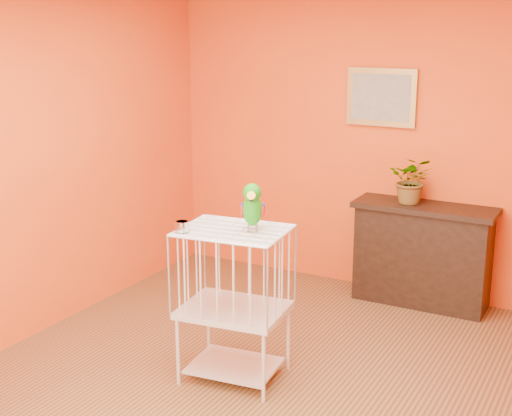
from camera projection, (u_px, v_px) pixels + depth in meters
The scene contains 8 objects.
ground at pixel (260, 393), 4.73m from camera, with size 4.50×4.50×0.00m, color brown.
room_shell at pixel (261, 158), 4.32m from camera, with size 4.50×4.50×4.50m.
console_cabinet at pixel (422, 255), 6.12m from camera, with size 1.19×0.43×0.88m.
potted_plant at pixel (412, 185), 6.04m from camera, with size 0.37×0.41×0.32m, color #26722D.
framed_picture at pixel (381, 97), 6.17m from camera, with size 0.62×0.04×0.50m.
birdcage at pixel (234, 302), 4.80m from camera, with size 0.74×0.60×1.06m.
feed_cup at pixel (182, 226), 4.62m from camera, with size 0.09×0.09×0.07m, color silver.
parrot at pixel (252, 207), 4.58m from camera, with size 0.20×0.29×0.33m.
Camera 1 is at (2.01, -3.76, 2.39)m, focal length 50.00 mm.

